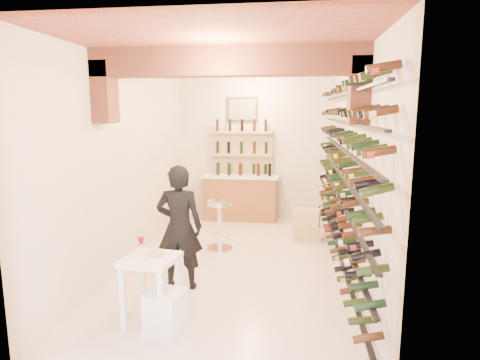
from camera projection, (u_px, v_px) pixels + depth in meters
The scene contains 11 objects.
ground at pixel (238, 262), 6.54m from camera, with size 6.00×6.00×0.00m, color beige.
room_shell at pixel (235, 122), 5.91m from camera, with size 3.52×6.02×3.21m.
wine_rack at pixel (338, 169), 6.09m from camera, with size 0.32×5.70×2.56m.
back_counter at pixel (240, 196), 9.08m from camera, with size 1.70×0.62×1.29m.
back_shelving at pixel (242, 167), 9.21m from camera, with size 1.40×0.31×2.73m.
tasting_table at pixel (150, 269), 4.51m from camera, with size 0.63×0.63×0.99m.
white_stool at pixel (166, 312), 4.43m from camera, with size 0.38×0.38×0.47m, color white.
person at pixel (179, 227), 5.49m from camera, with size 0.63×0.41×1.71m, color black.
chrome_barstool at pixel (220, 221), 7.06m from camera, with size 0.46×0.46×0.88m.
crate_lower at pixel (306, 232), 7.68m from camera, with size 0.51×0.35×0.30m, color tan.
crate_upper at pixel (307, 217), 7.63m from camera, with size 0.49×0.33×0.28m, color tan.
Camera 1 is at (0.85, -6.17, 2.40)m, focal length 30.33 mm.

